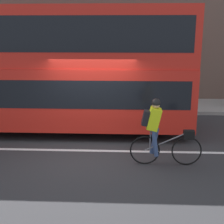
% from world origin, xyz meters
% --- Properties ---
extents(ground_plane, '(80.00, 80.00, 0.00)m').
position_xyz_m(ground_plane, '(0.00, 0.00, 0.00)').
color(ground_plane, '#2D2D30').
extents(road_center_line, '(50.00, 0.14, 0.01)m').
position_xyz_m(road_center_line, '(0.00, -0.11, 0.00)').
color(road_center_line, silver).
rests_on(road_center_line, ground_plane).
extents(sidewalk_curb, '(60.00, 2.45, 0.14)m').
position_xyz_m(sidewalk_curb, '(0.00, 5.07, 0.07)').
color(sidewalk_curb, gray).
rests_on(sidewalk_curb, ground_plane).
extents(building_facade, '(60.00, 0.30, 6.11)m').
position_xyz_m(building_facade, '(0.00, 6.44, 3.06)').
color(building_facade, brown).
rests_on(building_facade, ground_plane).
extents(bus, '(10.12, 2.57, 3.99)m').
position_xyz_m(bus, '(-2.03, 1.75, 2.21)').
color(bus, black).
rests_on(bus, ground_plane).
extents(cyclist_on_bike, '(1.79, 0.32, 1.71)m').
position_xyz_m(cyclist_on_bike, '(1.79, -0.95, 0.91)').
color(cyclist_on_bike, black).
rests_on(cyclist_on_bike, ground_plane).
extents(street_sign_post, '(0.36, 0.09, 2.48)m').
position_xyz_m(street_sign_post, '(-3.77, 4.94, 1.53)').
color(street_sign_post, '#59595B').
rests_on(street_sign_post, sidewalk_curb).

